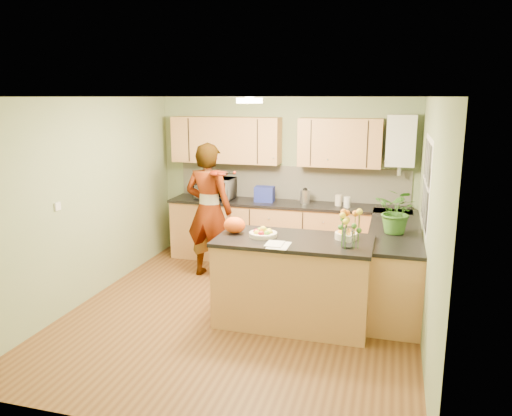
# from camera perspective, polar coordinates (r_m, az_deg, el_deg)

# --- Properties ---
(floor) EXTENTS (4.50, 4.50, 0.00)m
(floor) POSITION_cam_1_polar(r_m,az_deg,el_deg) (6.05, -1.51, -11.84)
(floor) COLOR #5A3519
(floor) RESTS_ON ground
(ceiling) EXTENTS (4.00, 4.50, 0.02)m
(ceiling) POSITION_cam_1_polar(r_m,az_deg,el_deg) (5.51, -1.66, 12.58)
(ceiling) COLOR white
(ceiling) RESTS_ON wall_back
(wall_back) EXTENTS (4.00, 0.02, 2.50)m
(wall_back) POSITION_cam_1_polar(r_m,az_deg,el_deg) (7.79, 3.32, 3.32)
(wall_back) COLOR gray
(wall_back) RESTS_ON floor
(wall_front) EXTENTS (4.00, 0.02, 2.50)m
(wall_front) POSITION_cam_1_polar(r_m,az_deg,el_deg) (3.65, -12.17, -7.75)
(wall_front) COLOR gray
(wall_front) RESTS_ON floor
(wall_left) EXTENTS (0.02, 4.50, 2.50)m
(wall_left) POSITION_cam_1_polar(r_m,az_deg,el_deg) (6.51, -18.64, 0.85)
(wall_left) COLOR gray
(wall_left) RESTS_ON floor
(wall_right) EXTENTS (0.02, 4.50, 2.50)m
(wall_right) POSITION_cam_1_polar(r_m,az_deg,el_deg) (5.42, 19.07, -1.45)
(wall_right) COLOR gray
(wall_right) RESTS_ON floor
(back_counter) EXTENTS (3.64, 0.62, 0.94)m
(back_counter) POSITION_cam_1_polar(r_m,az_deg,el_deg) (7.65, 3.49, -2.84)
(back_counter) COLOR tan
(back_counter) RESTS_ON floor
(right_counter) EXTENTS (0.62, 2.24, 0.94)m
(right_counter) POSITION_cam_1_polar(r_m,az_deg,el_deg) (6.44, 15.49, -6.26)
(right_counter) COLOR tan
(right_counter) RESTS_ON floor
(splashback) EXTENTS (3.60, 0.02, 0.52)m
(splashback) POSITION_cam_1_polar(r_m,az_deg,el_deg) (7.76, 4.01, 2.90)
(splashback) COLOR beige
(splashback) RESTS_ON back_counter
(upper_cabinets) EXTENTS (3.20, 0.34, 0.70)m
(upper_cabinets) POSITION_cam_1_polar(r_m,az_deg,el_deg) (7.59, 1.79, 7.66)
(upper_cabinets) COLOR tan
(upper_cabinets) RESTS_ON wall_back
(boiler) EXTENTS (0.40, 0.30, 0.86)m
(boiler) POSITION_cam_1_polar(r_m,az_deg,el_deg) (7.38, 16.22, 7.39)
(boiler) COLOR white
(boiler) RESTS_ON wall_back
(window_right) EXTENTS (0.01, 1.30, 1.05)m
(window_right) POSITION_cam_1_polar(r_m,az_deg,el_deg) (5.95, 18.90, 2.71)
(window_right) COLOR white
(window_right) RESTS_ON wall_right
(light_switch) EXTENTS (0.02, 0.09, 0.09)m
(light_switch) POSITION_cam_1_polar(r_m,az_deg,el_deg) (6.02, -21.73, 0.18)
(light_switch) COLOR white
(light_switch) RESTS_ON wall_left
(ceiling_lamp) EXTENTS (0.30, 0.30, 0.07)m
(ceiling_lamp) POSITION_cam_1_polar(r_m,az_deg,el_deg) (5.80, -0.76, 12.19)
(ceiling_lamp) COLOR #FFEABF
(ceiling_lamp) RESTS_ON ceiling
(peninsula_island) EXTENTS (1.71, 0.88, 0.98)m
(peninsula_island) POSITION_cam_1_polar(r_m,az_deg,el_deg) (5.65, 4.27, -8.29)
(peninsula_island) COLOR tan
(peninsula_island) RESTS_ON floor
(fruit_dish) EXTENTS (0.31, 0.31, 0.11)m
(fruit_dish) POSITION_cam_1_polar(r_m,az_deg,el_deg) (5.56, 0.81, -2.82)
(fruit_dish) COLOR beige
(fruit_dish) RESTS_ON peninsula_island
(orange_bowl) EXTENTS (0.24, 0.24, 0.14)m
(orange_bowl) POSITION_cam_1_polar(r_m,az_deg,el_deg) (5.55, 10.25, -2.89)
(orange_bowl) COLOR beige
(orange_bowl) RESTS_ON peninsula_island
(flower_vase) EXTENTS (0.26, 0.26, 0.48)m
(flower_vase) POSITION_cam_1_polar(r_m,az_deg,el_deg) (5.16, 10.56, -1.12)
(flower_vase) COLOR silver
(flower_vase) RESTS_ON peninsula_island
(orange_bag) EXTENTS (0.27, 0.23, 0.19)m
(orange_bag) POSITION_cam_1_polar(r_m,az_deg,el_deg) (5.69, -2.47, -1.96)
(orange_bag) COLOR #E04F12
(orange_bag) RESTS_ON peninsula_island
(papers) EXTENTS (0.22, 0.30, 0.01)m
(papers) POSITION_cam_1_polar(r_m,az_deg,el_deg) (5.23, 2.62, -4.27)
(papers) COLOR white
(papers) RESTS_ON peninsula_island
(violinist) EXTENTS (0.74, 0.53, 1.90)m
(violinist) POSITION_cam_1_polar(r_m,az_deg,el_deg) (6.98, -5.41, -0.31)
(violinist) COLOR #E2A78A
(violinist) RESTS_ON floor
(violin) EXTENTS (0.58, 0.51, 0.15)m
(violin) POSITION_cam_1_polar(r_m,az_deg,el_deg) (6.61, -4.57, 4.00)
(violin) COLOR #491204
(violin) RESTS_ON violinist
(microwave) EXTENTS (0.60, 0.41, 0.33)m
(microwave) POSITION_cam_1_polar(r_m,az_deg,el_deg) (7.83, -4.70, 2.27)
(microwave) COLOR white
(microwave) RESTS_ON back_counter
(blue_box) EXTENTS (0.30, 0.22, 0.23)m
(blue_box) POSITION_cam_1_polar(r_m,az_deg,el_deg) (7.60, 0.98, 1.61)
(blue_box) COLOR navy
(blue_box) RESTS_ON back_counter
(kettle) EXTENTS (0.15, 0.15, 0.27)m
(kettle) POSITION_cam_1_polar(r_m,az_deg,el_deg) (7.50, 5.62, 1.39)
(kettle) COLOR silver
(kettle) RESTS_ON back_counter
(jar_cream) EXTENTS (0.10, 0.10, 0.16)m
(jar_cream) POSITION_cam_1_polar(r_m,az_deg,el_deg) (7.41, 9.41, 0.87)
(jar_cream) COLOR beige
(jar_cream) RESTS_ON back_counter
(jar_white) EXTENTS (0.13, 0.13, 0.15)m
(jar_white) POSITION_cam_1_polar(r_m,az_deg,el_deg) (7.32, 10.37, 0.67)
(jar_white) COLOR white
(jar_white) RESTS_ON back_counter
(potted_plant) EXTENTS (0.61, 0.58, 0.54)m
(potted_plant) POSITION_cam_1_polar(r_m,az_deg,el_deg) (6.00, 15.89, -0.34)
(potted_plant) COLOR #397025
(potted_plant) RESTS_ON right_counter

